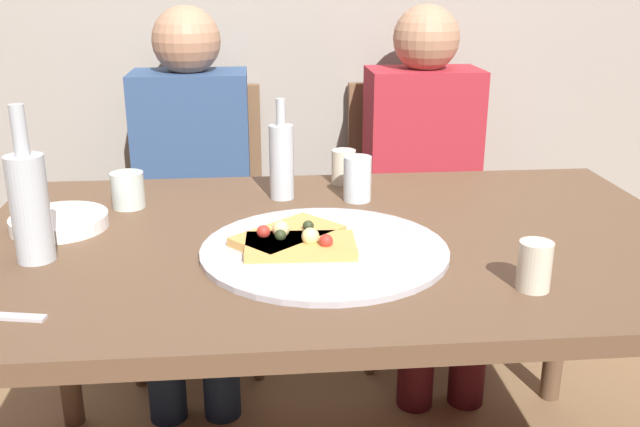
% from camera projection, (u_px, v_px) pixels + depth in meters
% --- Properties ---
extents(dining_table, '(1.57, 0.96, 0.72)m').
position_uv_depth(dining_table, '(336.00, 266.00, 1.55)').
color(dining_table, brown).
rests_on(dining_table, ground_plane).
extents(pizza_tray, '(0.50, 0.50, 0.01)m').
position_uv_depth(pizza_tray, '(324.00, 250.00, 1.44)').
color(pizza_tray, '#ADADB2').
rests_on(pizza_tray, dining_table).
extents(pizza_slice_last, '(0.22, 0.14, 0.05)m').
position_uv_depth(pizza_slice_last, '(302.00, 245.00, 1.41)').
color(pizza_slice_last, tan).
rests_on(pizza_slice_last, pizza_tray).
extents(pizza_slice_extra, '(0.25, 0.24, 0.05)m').
position_uv_depth(pizza_slice_extra, '(287.00, 235.00, 1.47)').
color(pizza_slice_extra, tan).
rests_on(pizza_slice_extra, pizza_tray).
extents(wine_bottle, '(0.06, 0.06, 0.25)m').
position_uv_depth(wine_bottle, '(282.00, 160.00, 1.75)').
color(wine_bottle, '#B2BCC1').
rests_on(wine_bottle, dining_table).
extents(beer_bottle, '(0.07, 0.07, 0.31)m').
position_uv_depth(beer_bottle, '(30.00, 204.00, 1.36)').
color(beer_bottle, '#B2BCC1').
rests_on(beer_bottle, dining_table).
extents(tumbler_near, '(0.08, 0.08, 0.09)m').
position_uv_depth(tumbler_near, '(128.00, 190.00, 1.70)').
color(tumbler_near, '#B7C6BC').
rests_on(tumbler_near, dining_table).
extents(tumbler_far, '(0.06, 0.06, 0.09)m').
position_uv_depth(tumbler_far, '(344.00, 167.00, 1.89)').
color(tumbler_far, beige).
rests_on(tumbler_far, dining_table).
extents(wine_glass, '(0.07, 0.07, 0.11)m').
position_uv_depth(wine_glass, '(357.00, 179.00, 1.75)').
color(wine_glass, silver).
rests_on(wine_glass, dining_table).
extents(short_glass, '(0.06, 0.06, 0.09)m').
position_uv_depth(short_glass, '(535.00, 266.00, 1.26)').
color(short_glass, beige).
rests_on(short_glass, dining_table).
extents(plate_stack, '(0.21, 0.21, 0.03)m').
position_uv_depth(plate_stack, '(59.00, 222.00, 1.57)').
color(plate_stack, white).
rests_on(plate_stack, dining_table).
extents(chair_left, '(0.44, 0.44, 0.90)m').
position_uv_depth(chair_left, '(198.00, 205.00, 2.39)').
color(chair_left, brown).
rests_on(chair_left, ground_plane).
extents(chair_right, '(0.44, 0.44, 0.90)m').
position_uv_depth(chair_right, '(414.00, 199.00, 2.46)').
color(chair_right, brown).
rests_on(chair_right, ground_plane).
extents(guest_in_sweater, '(0.36, 0.56, 1.17)m').
position_uv_depth(guest_in_sweater, '(192.00, 182.00, 2.21)').
color(guest_in_sweater, navy).
rests_on(guest_in_sweater, ground_plane).
extents(guest_in_beanie, '(0.36, 0.56, 1.17)m').
position_uv_depth(guest_in_beanie, '(426.00, 176.00, 2.27)').
color(guest_in_beanie, maroon).
rests_on(guest_in_beanie, ground_plane).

